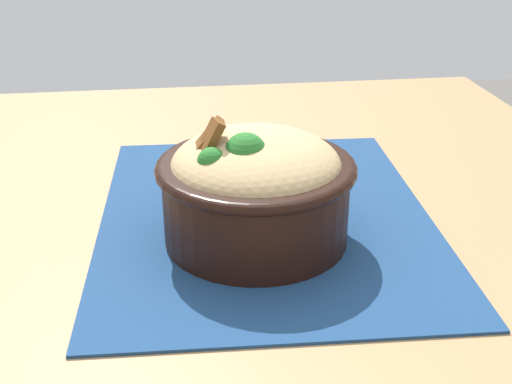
# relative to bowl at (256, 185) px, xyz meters

# --- Properties ---
(table) EXTENTS (1.05, 0.84, 0.74)m
(table) POSITION_rel_bowl_xyz_m (0.02, -0.04, -0.13)
(table) COLOR #99754C
(table) RESTS_ON ground_plane
(placemat) EXTENTS (0.45, 0.36, 0.00)m
(placemat) POSITION_rel_bowl_xyz_m (0.05, -0.02, -0.06)
(placemat) COLOR navy
(placemat) RESTS_ON table
(bowl) EXTENTS (0.19, 0.19, 0.13)m
(bowl) POSITION_rel_bowl_xyz_m (0.00, 0.00, 0.00)
(bowl) COLOR black
(bowl) RESTS_ON placemat
(fork) EXTENTS (0.04, 0.13, 0.00)m
(fork) POSITION_rel_bowl_xyz_m (0.14, -0.02, -0.06)
(fork) COLOR silver
(fork) RESTS_ON placemat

